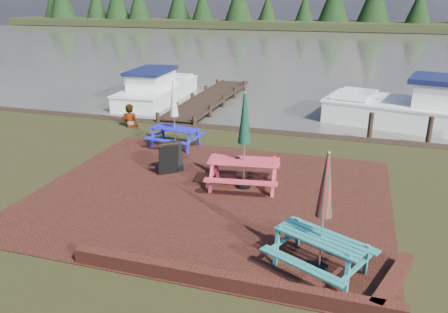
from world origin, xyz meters
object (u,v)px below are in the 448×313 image
at_px(chalkboard, 171,158).
at_px(jetty, 210,99).
at_px(picnic_table_teal, 322,232).
at_px(boat_near, 438,112).
at_px(person, 129,104).
at_px(picnic_table_red, 244,156).
at_px(picnic_table_blue, 175,125).
at_px(boat_jetty, 157,90).

xyz_separation_m(chalkboard, jetty, (-1.95, 9.23, -0.36)).
xyz_separation_m(picnic_table_teal, boat_near, (3.60, 11.58, -0.34)).
height_order(boat_near, person, boat_near).
height_order(picnic_table_teal, boat_near, picnic_table_teal).
height_order(picnic_table_red, chalkboard, picnic_table_red).
bearing_deg(picnic_table_blue, chalkboard, -62.40).
bearing_deg(picnic_table_red, picnic_table_blue, 131.92).
relative_size(chalkboard, person, 0.50).
height_order(picnic_table_teal, picnic_table_red, picnic_table_red).
height_order(picnic_table_red, boat_near, picnic_table_red).
distance_m(boat_jetty, boat_near, 13.06).
xyz_separation_m(picnic_table_red, boat_jetty, (-7.08, 9.68, -0.55)).
relative_size(picnic_table_teal, boat_near, 0.26).
xyz_separation_m(picnic_table_teal, person, (-8.05, 7.59, 0.09)).
bearing_deg(jetty, chalkboard, -78.08).
bearing_deg(picnic_table_teal, boat_near, 98.57).
bearing_deg(boat_jetty, jetty, -4.66).
bearing_deg(boat_jetty, person, -78.50).
height_order(picnic_table_blue, boat_jetty, picnic_table_blue).
bearing_deg(boat_near, picnic_table_red, 157.15).
relative_size(picnic_table_teal, person, 1.28).
distance_m(picnic_table_blue, boat_near, 10.67).
distance_m(picnic_table_red, jetty, 10.49).
bearing_deg(boat_jetty, boat_near, -8.54).
height_order(chalkboard, jetty, chalkboard).
distance_m(picnic_table_red, picnic_table_blue, 4.03).
distance_m(picnic_table_teal, chalkboard, 5.83).
relative_size(boat_jetty, boat_near, 0.73).
height_order(picnic_table_teal, chalkboard, picnic_table_teal).
distance_m(boat_jetty, person, 5.53).
xyz_separation_m(boat_near, person, (-11.65, -3.99, 0.43)).
xyz_separation_m(picnic_table_teal, boat_jetty, (-9.39, 12.93, -0.46)).
distance_m(chalkboard, boat_near, 11.43).
distance_m(picnic_table_red, person, 7.20).
distance_m(picnic_table_blue, person, 3.18).
relative_size(picnic_table_red, boat_near, 0.29).
xyz_separation_m(picnic_table_teal, jetty, (-6.52, 12.83, -0.71)).
height_order(picnic_table_teal, boat_jetty, picnic_table_teal).
bearing_deg(picnic_table_blue, person, 154.33).
relative_size(picnic_table_teal, boat_jetty, 0.36).
height_order(picnic_table_blue, boat_near, picnic_table_blue).
relative_size(chalkboard, boat_jetty, 0.14).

